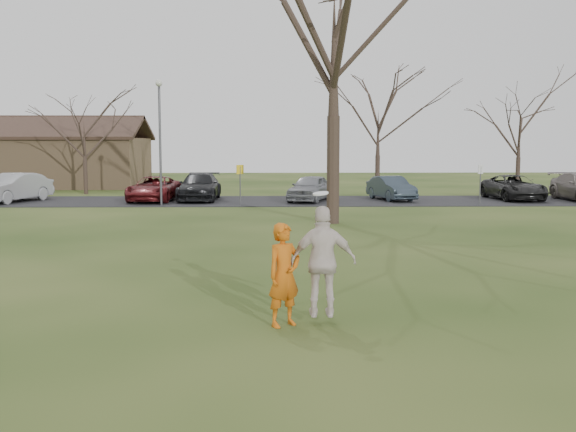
# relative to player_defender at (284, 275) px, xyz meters

# --- Properties ---
(ground) EXTENTS (120.00, 120.00, 0.00)m
(ground) POSITION_rel_player_defender_xyz_m (0.15, -0.16, -0.90)
(ground) COLOR #1E380F
(ground) RESTS_ON ground
(parking_strip) EXTENTS (62.00, 6.50, 0.04)m
(parking_strip) POSITION_rel_player_defender_xyz_m (0.15, 24.84, -0.88)
(parking_strip) COLOR black
(parking_strip) RESTS_ON ground
(player_defender) EXTENTS (0.78, 0.73, 1.80)m
(player_defender) POSITION_rel_player_defender_xyz_m (0.00, 0.00, 0.00)
(player_defender) COLOR #BF580F
(player_defender) RESTS_ON ground
(car_1) EXTENTS (3.09, 4.91, 1.53)m
(car_1) POSITION_rel_player_defender_xyz_m (-14.00, 24.35, -0.10)
(car_1) COLOR #9FA1A5
(car_1) RESTS_ON parking_strip
(car_2) EXTENTS (2.62, 4.95, 1.32)m
(car_2) POSITION_rel_player_defender_xyz_m (-6.62, 24.72, -0.20)
(car_2) COLOR maroon
(car_2) RESTS_ON parking_strip
(car_3) EXTENTS (2.13, 5.08, 1.47)m
(car_3) POSITION_rel_player_defender_xyz_m (-4.25, 25.24, -0.13)
(car_3) COLOR black
(car_3) RESTS_ON parking_strip
(car_4) EXTENTS (2.97, 4.49, 1.42)m
(car_4) POSITION_rel_player_defender_xyz_m (1.77, 24.46, -0.15)
(car_4) COLOR gray
(car_4) RESTS_ON parking_strip
(car_5) EXTENTS (2.33, 4.17, 1.30)m
(car_5) POSITION_rel_player_defender_xyz_m (6.26, 25.10, -0.21)
(car_5) COLOR #2D3944
(car_5) RESTS_ON parking_strip
(car_6) EXTENTS (2.57, 5.01, 1.35)m
(car_6) POSITION_rel_player_defender_xyz_m (13.06, 25.18, -0.18)
(car_6) COLOR black
(car_6) RESTS_ON parking_strip
(catching_play) EXTENTS (1.14, 0.49, 2.20)m
(catching_play) POSITION_rel_player_defender_xyz_m (0.68, 0.06, 0.22)
(catching_play) COLOR silver
(catching_play) RESTS_ON ground
(building) EXTENTS (20.60, 8.50, 5.14)m
(building) POSITION_rel_player_defender_xyz_m (-19.85, 37.84, 1.03)
(building) COLOR #8C6D4C
(building) RESTS_ON ground
(lamp_post) EXTENTS (0.34, 0.34, 6.27)m
(lamp_post) POSITION_rel_player_defender_xyz_m (-5.85, 22.34, 3.07)
(lamp_post) COLOR #47474C
(lamp_post) RESTS_ON ground
(sign_yellow) EXTENTS (0.35, 0.35, 2.08)m
(sign_yellow) POSITION_rel_player_defender_xyz_m (-1.85, 21.84, 0.55)
(sign_yellow) COLOR #47474C
(sign_yellow) RESTS_ON ground
(sign_white) EXTENTS (0.35, 0.35, 2.08)m
(sign_white) POSITION_rel_player_defender_xyz_m (10.15, 21.84, 0.55)
(sign_white) COLOR #47474C
(sign_white) RESTS_ON ground
(big_tree) EXTENTS (9.00, 9.00, 14.00)m
(big_tree) POSITION_rel_player_defender_xyz_m (2.15, 14.84, 6.10)
(big_tree) COLOR #352821
(big_tree) RESTS_ON ground
(small_tree_row) EXTENTS (55.00, 5.90, 8.50)m
(small_tree_row) POSITION_rel_player_defender_xyz_m (4.53, 29.90, 2.99)
(small_tree_row) COLOR #352821
(small_tree_row) RESTS_ON ground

